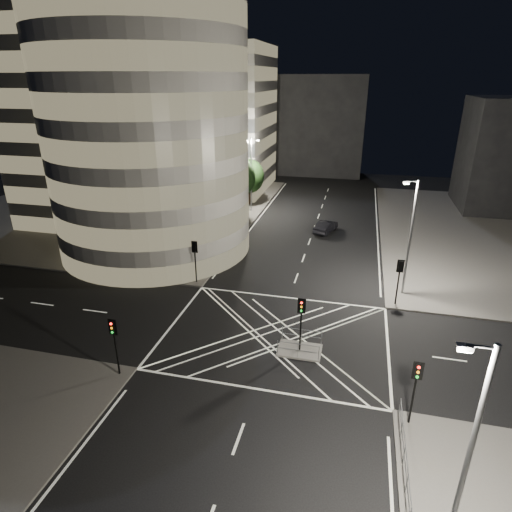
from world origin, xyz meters
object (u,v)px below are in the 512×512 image
(traffic_signal_island, at_px, (301,315))
(traffic_signal_nr, at_px, (416,381))
(traffic_signal_fr, at_px, (399,274))
(street_lamp_right_near, at_px, (467,456))
(street_lamp_right_far, at_px, (410,235))
(street_lamp_left_far, at_px, (252,172))
(street_lamp_left_near, at_px, (207,209))
(traffic_signal_fl, at_px, (195,254))
(sedan, at_px, (326,226))
(traffic_signal_nl, at_px, (114,337))
(central_island, at_px, (300,350))

(traffic_signal_island, bearing_deg, traffic_signal_nr, -37.93)
(traffic_signal_fr, relative_size, street_lamp_right_near, 0.40)
(street_lamp_right_far, bearing_deg, street_lamp_left_far, 131.94)
(street_lamp_left_near, distance_m, street_lamp_left_far, 18.00)
(traffic_signal_fl, height_order, street_lamp_right_far, street_lamp_right_far)
(sedan, bearing_deg, street_lamp_right_near, 119.01)
(street_lamp_left_far, xyz_separation_m, street_lamp_right_far, (18.87, -21.00, 0.00))
(street_lamp_right_far, bearing_deg, traffic_signal_fr, -106.11)
(traffic_signal_nl, xyz_separation_m, street_lamp_right_near, (18.24, -7.20, 2.63))
(central_island, xyz_separation_m, traffic_signal_nr, (6.80, -5.30, 2.84))
(street_lamp_left_near, bearing_deg, traffic_signal_fr, -15.92)
(street_lamp_left_near, height_order, sedan, street_lamp_left_near)
(traffic_signal_fr, distance_m, sedan, 18.58)
(traffic_signal_nl, height_order, street_lamp_left_far, street_lamp_left_far)
(traffic_signal_nl, bearing_deg, street_lamp_left_near, 91.94)
(traffic_signal_fr, bearing_deg, street_lamp_left_near, 164.08)
(traffic_signal_nr, distance_m, traffic_signal_island, 8.62)
(traffic_signal_fl, xyz_separation_m, traffic_signal_nr, (17.60, -13.60, 0.00))
(traffic_signal_fl, height_order, street_lamp_left_near, street_lamp_left_near)
(central_island, distance_m, traffic_signal_fr, 11.10)
(traffic_signal_fr, xyz_separation_m, street_lamp_left_near, (-18.24, 5.20, 2.63))
(traffic_signal_fr, bearing_deg, street_lamp_left_far, 128.17)
(traffic_signal_nl, distance_m, street_lamp_left_near, 18.99)
(street_lamp_left_near, bearing_deg, traffic_signal_island, -49.73)
(traffic_signal_fr, bearing_deg, traffic_signal_fl, 180.00)
(traffic_signal_fr, relative_size, traffic_signal_nr, 1.00)
(central_island, relative_size, traffic_signal_island, 0.75)
(street_lamp_left_far, bearing_deg, street_lamp_right_far, -48.06)
(street_lamp_right_near, bearing_deg, traffic_signal_fr, 91.75)
(traffic_signal_island, distance_m, street_lamp_right_near, 14.78)
(traffic_signal_fl, distance_m, sedan, 19.95)
(street_lamp_left_near, bearing_deg, sedan, 47.04)
(traffic_signal_fl, distance_m, street_lamp_left_near, 5.86)
(traffic_signal_nl, bearing_deg, street_lamp_left_far, 90.99)
(traffic_signal_fl, distance_m, traffic_signal_island, 13.62)
(street_lamp_left_far, bearing_deg, street_lamp_left_near, -90.00)
(traffic_signal_nr, relative_size, traffic_signal_island, 1.00)
(traffic_signal_nl, distance_m, traffic_signal_island, 12.03)
(central_island, bearing_deg, traffic_signal_nl, -153.86)
(central_island, relative_size, traffic_signal_nl, 0.75)
(traffic_signal_nl, relative_size, sedan, 0.91)
(central_island, distance_m, traffic_signal_island, 2.84)
(traffic_signal_fl, bearing_deg, street_lamp_right_far, 6.88)
(traffic_signal_island, xyz_separation_m, sedan, (-0.50, 25.24, -2.19))
(traffic_signal_nl, xyz_separation_m, traffic_signal_fr, (17.60, 13.60, 0.00))
(street_lamp_left_near, bearing_deg, central_island, -49.73)
(traffic_signal_island, bearing_deg, traffic_signal_fl, 142.46)
(traffic_signal_nl, relative_size, street_lamp_right_far, 0.40)
(central_island, height_order, sedan, sedan)
(central_island, height_order, traffic_signal_nl, traffic_signal_nl)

